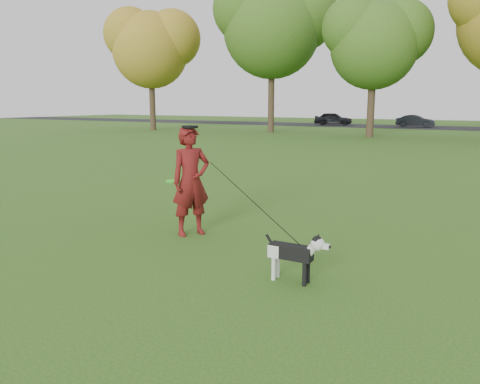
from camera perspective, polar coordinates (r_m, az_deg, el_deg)
The scene contains 8 objects.
ground at distance 7.51m, azimuth -1.97°, elevation -7.10°, with size 120.00×120.00×0.00m, color #285116.
road at distance 46.32m, azimuth 24.69°, elevation 7.09°, with size 120.00×7.00×0.02m, color black.
man at distance 8.23m, azimuth -6.00°, elevation 1.31°, with size 0.70×0.46×1.92m, color #600D15.
dog at distance 6.14m, azimuth 6.83°, elevation -7.21°, with size 0.91×0.18×0.69m.
car_left at distance 48.50m, azimuth 11.31°, elevation 8.76°, with size 1.50×3.73×1.27m, color black.
car_mid at distance 46.68m, azimuth 20.60°, elevation 8.11°, with size 1.19×3.40×1.12m, color black.
man_held_items at distance 6.92m, azimuth 1.39°, elevation -0.99°, with size 3.11×1.35×1.46m.
tree_row at distance 32.98m, azimuth 21.02°, elevation 19.11°, with size 51.74×8.86×12.01m.
Camera 1 is at (3.70, -6.11, 2.33)m, focal length 35.00 mm.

